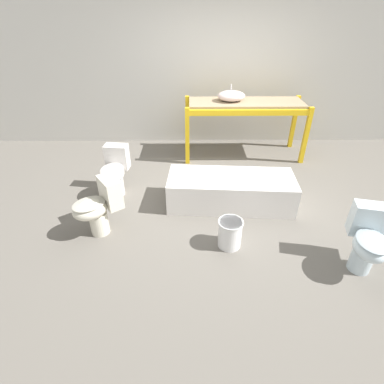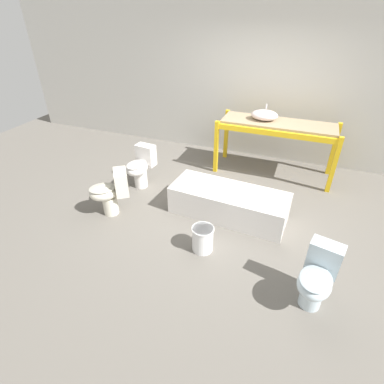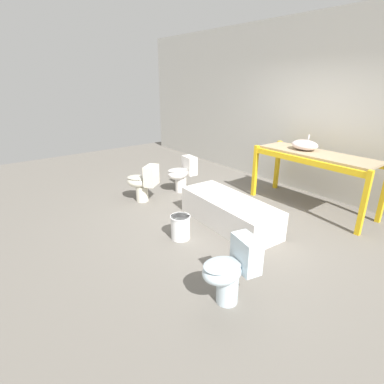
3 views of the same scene
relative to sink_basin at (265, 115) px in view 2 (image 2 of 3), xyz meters
name	(u,v)px [view 2 (image 2 of 3)]	position (x,y,z in m)	size (l,w,h in m)	color
ground_plane	(227,208)	(-0.20, -1.43, -1.06)	(12.00, 12.00, 0.00)	#666059
warehouse_wall_rear	(264,74)	(-0.20, 0.67, 0.54)	(10.80, 0.08, 3.20)	beige
shelving_rack	(277,130)	(0.25, -0.02, -0.23)	(2.05, 0.74, 0.97)	yellow
sink_basin	(265,115)	(0.00, 0.00, 0.00)	(0.46, 0.35, 0.25)	silver
bathtub_main	(229,201)	(-0.14, -1.60, -0.81)	(1.72, 0.76, 0.42)	white
toilet_near	(110,192)	(-1.77, -2.18, -0.69)	(0.64, 0.59, 0.69)	silver
toilet_far	(317,278)	(1.08, -2.79, -0.69)	(0.44, 0.62, 0.69)	silver
toilet_extra	(141,166)	(-1.76, -1.31, -0.69)	(0.38, 0.59, 0.69)	white
bucket_white	(203,238)	(-0.25, -2.44, -0.88)	(0.28, 0.28, 0.34)	white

